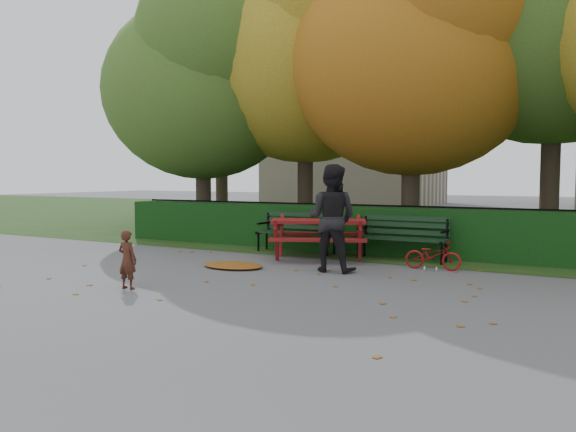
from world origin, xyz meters
The scene contains 17 objects.
ground centered at (0.00, 0.00, 0.00)m, with size 90.00×90.00×0.00m, color slate.
grass_strip centered at (0.00, 14.00, 0.01)m, with size 90.00×90.00×0.00m, color #1C3C13.
building_left centered at (-9.00, 26.00, 7.50)m, with size 10.00×7.00×15.00m, color #BFAA98.
hedge centered at (0.00, 4.50, 0.50)m, with size 13.00×0.90×1.00m, color black.
iron_fence centered at (0.00, 5.30, 0.54)m, with size 14.00×0.04×1.02m.
tree_a centered at (-5.19, 5.58, 4.52)m, with size 5.88×5.60×7.48m.
tree_b centered at (-2.44, 6.75, 5.40)m, with size 6.72×6.40×8.79m.
tree_c centered at (0.83, 5.96, 4.82)m, with size 6.30×6.00×8.00m.
tree_f centered at (-7.13, 9.24, 5.69)m, with size 6.93×6.60×9.19m.
bench_left centered at (-1.30, 3.70, 0.52)m, with size 1.80×0.57×0.88m.
bench_right centered at (1.10, 3.70, 0.52)m, with size 1.80×0.57×0.88m.
picnic_table centered at (-0.43, 2.98, 0.63)m, with size 2.33×2.14×0.92m.
leaf_pile centered at (-1.36, 1.26, 0.04)m, with size 1.18×0.82×0.08m, color maroon.
leaf_scatter centered at (0.00, 0.30, 0.01)m, with size 9.00×5.70×0.01m, color maroon, non-canonical shape.
child centered at (-1.60, -1.15, 0.44)m, with size 0.32×0.21×0.88m, color #442015.
adult centered at (0.40, 1.77, 0.95)m, with size 0.92×0.72×1.89m, color black.
bicycle centered at (1.94, 2.80, 0.26)m, with size 0.35×1.00×0.52m, color maroon.
Camera 1 is at (4.50, -7.25, 1.67)m, focal length 35.00 mm.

